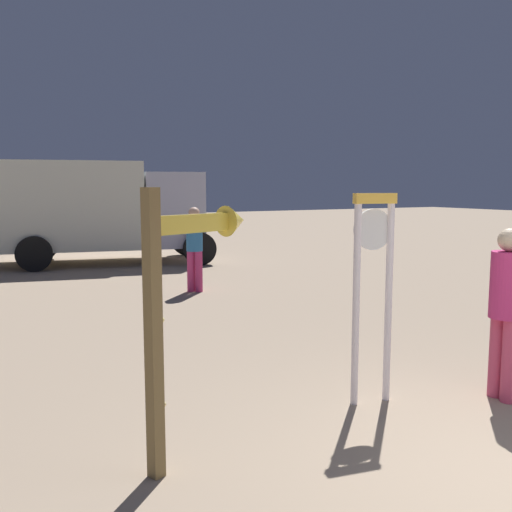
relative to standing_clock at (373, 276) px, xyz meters
The scene contains 5 objects.
standing_clock is the anchor object (origin of this frame).
arrow_sign 2.06m from the standing_clock, behind, with size 1.03×0.53×2.15m.
person_near_clock 1.39m from the standing_clock, 25.58° to the right, with size 0.33×0.33×1.74m.
person_distant 6.42m from the standing_clock, 83.32° to the left, with size 0.33×0.33×1.73m.
box_truck_near 11.71m from the standing_clock, 90.52° to the left, with size 6.47×3.75×2.80m.
Camera 1 is at (-3.71, -2.25, 2.16)m, focal length 39.68 mm.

